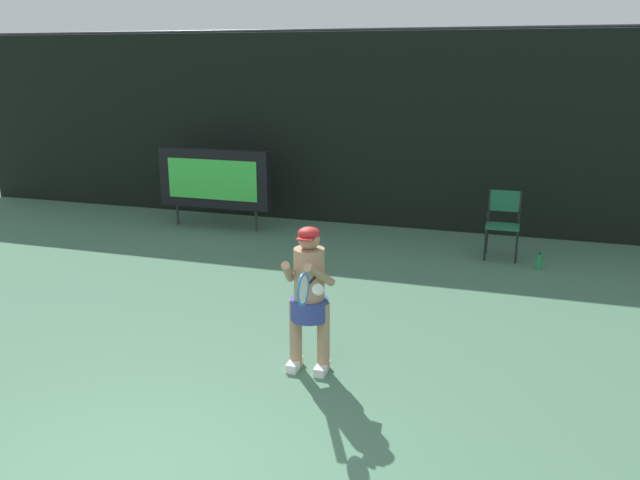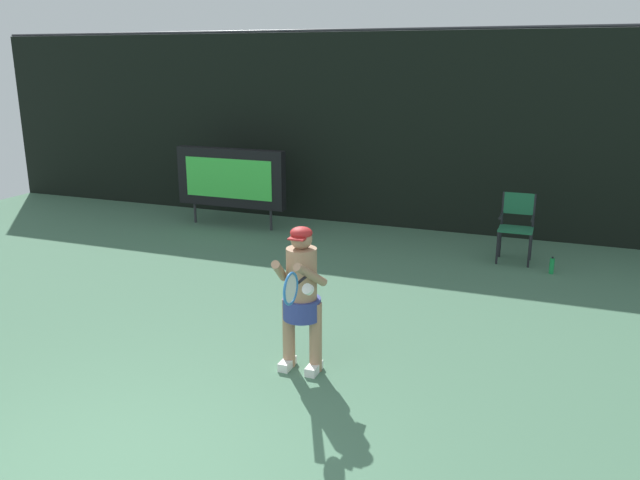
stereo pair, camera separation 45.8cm
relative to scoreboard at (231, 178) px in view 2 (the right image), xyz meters
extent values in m
cube|color=black|center=(2.87, 1.15, 0.85)|extent=(18.00, 0.12, 3.60)
cylinder|color=#38383D|center=(2.87, 1.15, 2.68)|extent=(18.00, 0.05, 0.05)
cube|color=black|center=(0.00, 0.00, 0.00)|extent=(2.20, 0.20, 1.10)
cube|color=#3FCF48|center=(0.00, -0.10, 0.00)|extent=(1.80, 0.01, 0.75)
cylinder|color=#2D2D33|center=(-0.83, 0.00, -0.75)|extent=(0.05, 0.05, 0.40)
cylinder|color=#2D2D33|center=(0.83, 0.00, -0.75)|extent=(0.05, 0.05, 0.40)
cylinder|color=black|center=(5.03, -0.59, -0.69)|extent=(0.04, 0.04, 0.52)
cylinder|color=black|center=(5.51, -0.59, -0.69)|extent=(0.04, 0.04, 0.52)
cylinder|color=black|center=(5.03, -0.19, -0.69)|extent=(0.04, 0.04, 0.52)
cylinder|color=black|center=(5.51, -0.19, -0.69)|extent=(0.04, 0.04, 0.52)
cube|color=#1F6340|center=(5.27, -0.39, -0.41)|extent=(0.52, 0.44, 0.03)
cylinder|color=black|center=(5.03, -0.19, -0.15)|extent=(0.04, 0.04, 0.56)
cylinder|color=black|center=(5.51, -0.19, -0.15)|extent=(0.04, 0.04, 0.56)
cube|color=#1F6340|center=(5.27, -0.19, -0.04)|extent=(0.48, 0.02, 0.34)
cylinder|color=black|center=(5.03, -0.39, -0.21)|extent=(0.04, 0.44, 0.04)
cylinder|color=black|center=(5.51, -0.39, -0.21)|extent=(0.04, 0.44, 0.04)
cylinder|color=#1C9547|center=(5.85, -0.78, -0.83)|extent=(0.07, 0.07, 0.24)
cylinder|color=black|center=(5.85, -0.78, -0.69)|extent=(0.03, 0.03, 0.03)
cube|color=white|center=(3.39, -5.02, -0.90)|extent=(0.11, 0.26, 0.09)
cube|color=white|center=(3.69, -5.02, -0.90)|extent=(0.11, 0.26, 0.09)
cylinder|color=#A37A5B|center=(3.39, -4.97, -0.57)|extent=(0.13, 0.13, 0.75)
cylinder|color=#A37A5B|center=(3.69, -4.97, -0.57)|extent=(0.13, 0.13, 0.75)
cylinder|color=navy|center=(3.54, -4.97, -0.28)|extent=(0.39, 0.39, 0.22)
cylinder|color=#A37A5B|center=(3.54, -4.97, 0.08)|extent=(0.31, 0.31, 0.56)
sphere|color=#A37A5B|center=(3.54, -4.97, 0.46)|extent=(0.22, 0.22, 0.22)
ellipsoid|color=#B22323|center=(3.54, -4.97, 0.52)|extent=(0.22, 0.22, 0.12)
cube|color=#B22323|center=(3.54, -5.07, 0.49)|extent=(0.17, 0.12, 0.02)
cylinder|color=#A37A5B|center=(3.37, -5.13, 0.16)|extent=(0.20, 0.49, 0.35)
cylinder|color=#A37A5B|center=(3.70, -5.13, 0.16)|extent=(0.20, 0.49, 0.35)
cylinder|color=white|center=(3.72, -5.25, 0.05)|extent=(0.13, 0.12, 0.12)
cylinder|color=black|center=(3.68, -5.25, 0.15)|extent=(0.03, 0.28, 0.03)
torus|color=#286BB5|center=(3.68, -5.56, 0.15)|extent=(0.02, 0.31, 0.31)
ellipsoid|color=silver|center=(3.68, -5.56, 0.15)|extent=(0.01, 0.26, 0.26)
camera|label=1|loc=(5.48, -10.75, 2.17)|focal=36.09mm
camera|label=2|loc=(5.91, -10.60, 2.17)|focal=36.09mm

